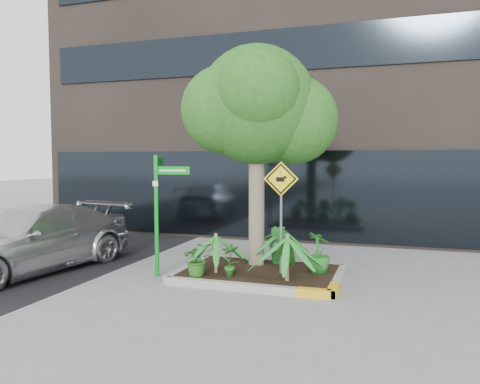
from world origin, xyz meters
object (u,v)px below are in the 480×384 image
(tree, at_px, (257,105))
(street_sign_post, at_px, (159,202))
(parked_car, at_px, (30,239))
(cattle_sign, at_px, (281,198))

(tree, relative_size, street_sign_post, 1.95)
(parked_car, bearing_deg, tree, 29.08)
(tree, relative_size, parked_car, 1.02)
(street_sign_post, distance_m, cattle_sign, 2.54)
(parked_car, xyz_separation_m, cattle_sign, (5.38, 0.92, 0.97))
(tree, bearing_deg, street_sign_post, -148.84)
(parked_car, bearing_deg, street_sign_post, 20.49)
(street_sign_post, bearing_deg, tree, 15.37)
(tree, relative_size, cattle_sign, 2.19)
(tree, xyz_separation_m, cattle_sign, (0.71, -0.71, -1.94))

